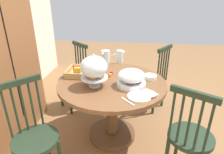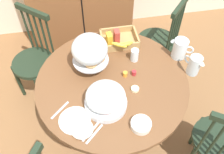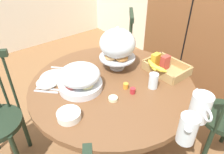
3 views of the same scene
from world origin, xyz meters
The scene contains 19 objects.
ground_plane centered at (0.00, 0.00, 0.00)m, with size 10.00×10.00×0.00m, color brown.
wooden_armoire centered at (-0.01, 1.50, 0.98)m, with size 1.18×0.60×1.96m.
dining_table centered at (0.11, 0.18, 0.52)m, with size 1.18×1.18×0.74m.
windsor_chair_by_cabinet centered at (-0.54, 0.78, 0.45)m, with size 0.47×0.47×0.97m.
pastry_stand_with_dome centered at (-0.03, 0.34, 0.94)m, with size 0.28×0.28×0.34m.
fruit_platter_covered centered at (0.03, -0.03, 0.83)m, with size 0.30×0.30×0.18m.
orange_juice_pitcher centered at (0.75, 0.15, 0.82)m, with size 0.10×0.17×0.17m.
milk_pitcher centered at (0.70, 0.34, 0.82)m, with size 0.19×0.12×0.17m.
cereal_basket centered at (0.24, 0.58, 0.78)m, with size 0.32×0.30×0.12m.
china_plate_large centered at (-0.20, -0.12, 0.75)m, with size 0.22×0.22×0.01m, color white.
china_plate_small centered at (-0.16, -0.20, 0.76)m, with size 0.15×0.15×0.01m, color white.
cereal_bowl centered at (0.23, -0.24, 0.76)m, with size 0.14×0.14×0.04m, color white.
drinking_glass centered at (0.33, 0.36, 0.80)m, with size 0.06×0.06×0.11m, color silver.
butter_dish centered at (0.27, 0.06, 0.75)m, with size 0.06×0.06×0.02m, color beige.
jam_jar_strawberry centered at (0.29, 0.21, 0.76)m, with size 0.04×0.04×0.04m, color #B7282D.
jam_jar_apricot centered at (0.22, 0.21, 0.76)m, with size 0.04×0.04×0.04m, color orange.
table_knife centered at (-0.10, -0.22, 0.74)m, with size 0.17×0.01×0.01m, color silver.
dinner_fork centered at (-0.08, -0.24, 0.74)m, with size 0.17×0.01×0.01m, color silver.
soup_spoon centered at (-0.29, -0.02, 0.74)m, with size 0.17×0.01×0.01m, color silver.
Camera 3 is at (1.09, -0.60, 1.64)m, focal length 34.20 mm.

